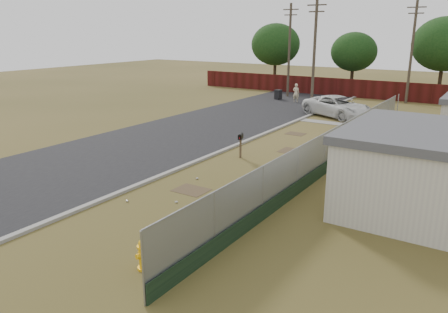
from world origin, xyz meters
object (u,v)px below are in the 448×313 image
Objects in this scene: pickup_truck at (338,107)px; pedestrian at (296,93)px; trash_bin at (278,94)px; fire_hydrant at (143,255)px; mailbox at (241,138)px.

pickup_truck is 7.42m from pedestrian.
trash_bin is at bearing -22.13° from pedestrian.
trash_bin is at bearing 109.56° from fire_hydrant.
trash_bin is (-10.80, 30.41, 0.03)m from fire_hydrant.
pedestrian is (-5.18, 18.66, -0.18)m from mailbox.
fire_hydrant is 0.55× the size of pedestrian.
mailbox reaches higher than trash_bin.
pickup_truck is (-3.01, 24.90, 0.36)m from fire_hydrant.
mailbox is 0.23× the size of pickup_truck.
pickup_truck reaches higher than fire_hydrant.
pedestrian is at bearing 74.48° from pickup_truck.
pickup_truck is at bearing 134.78° from pedestrian.
fire_hydrant reaches higher than trash_bin.
pickup_truck is 3.33× the size of pedestrian.
mailbox is 13.84m from pickup_truck.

